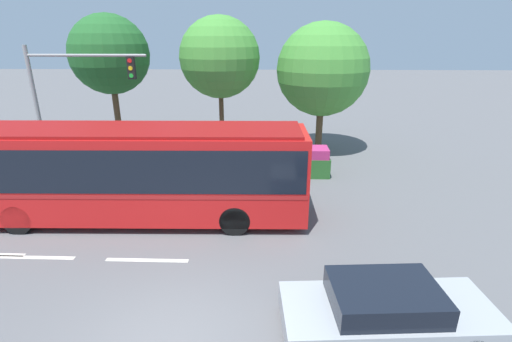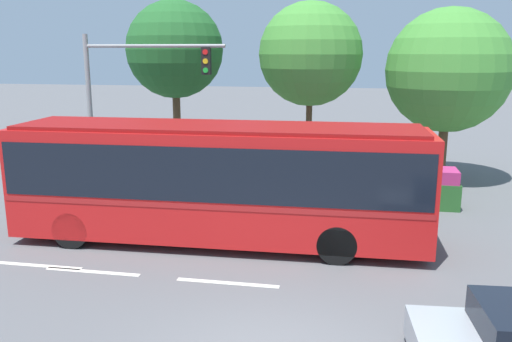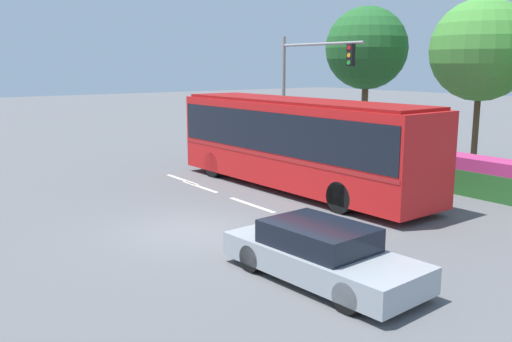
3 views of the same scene
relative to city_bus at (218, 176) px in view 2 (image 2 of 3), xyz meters
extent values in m
cube|color=red|center=(0.01, 0.00, -0.15)|extent=(11.28, 2.73, 2.93)
cube|color=black|center=(0.01, 0.00, 0.32)|extent=(11.05, 2.77, 1.41)
cube|color=#B21E1E|center=(0.01, 0.00, -0.50)|extent=(11.16, 2.76, 0.14)
cube|color=black|center=(-5.62, -0.13, 0.20)|extent=(0.11, 2.11, 1.64)
cube|color=maroon|center=(0.01, 0.00, 1.36)|extent=(10.82, 2.52, 0.10)
cylinder|color=black|center=(-3.78, -1.18, -1.36)|extent=(1.01, 0.32, 1.00)
cylinder|color=black|center=(-3.83, 1.00, -1.36)|extent=(1.01, 0.32, 1.00)
cylinder|color=black|center=(3.29, -1.01, -1.36)|extent=(1.01, 0.32, 1.00)
cylinder|color=black|center=(3.24, 1.16, -1.36)|extent=(1.01, 0.32, 1.00)
cylinder|color=black|center=(5.53, -4.51, -1.56)|extent=(0.63, 0.26, 0.61)
cylinder|color=gray|center=(-5.74, 4.03, 1.03)|extent=(0.18, 0.18, 5.78)
cylinder|color=gray|center=(-3.23, 4.03, 3.50)|extent=(5.03, 0.12, 0.12)
cube|color=black|center=(-1.38, 4.03, 3.00)|extent=(0.30, 0.22, 0.90)
cylinder|color=red|center=(-1.38, 3.91, 3.30)|extent=(0.18, 0.02, 0.18)
cylinder|color=yellow|center=(-1.38, 3.91, 3.00)|extent=(0.18, 0.02, 0.18)
cylinder|color=green|center=(-1.38, 3.91, 2.70)|extent=(0.18, 0.02, 0.18)
cube|color=#286028|center=(3.51, 4.57, -1.42)|extent=(7.33, 1.12, 0.89)
cube|color=#B22D6B|center=(3.51, 4.57, -0.76)|extent=(7.19, 1.06, 0.43)
cylinder|color=brown|center=(-3.64, 7.41, 0.06)|extent=(0.31, 0.31, 3.85)
sphere|color=#236028|center=(-3.64, 7.41, 3.39)|extent=(3.92, 3.92, 3.92)
cylinder|color=brown|center=(1.77, 8.37, -0.08)|extent=(0.25, 0.25, 3.57)
sphere|color=#479338|center=(1.77, 8.37, 3.21)|extent=(4.20, 4.20, 4.20)
cylinder|color=brown|center=(7.19, 8.55, -0.51)|extent=(0.37, 0.37, 2.71)
sphere|color=#479338|center=(7.19, 8.55, 2.59)|extent=(4.86, 4.86, 4.86)
cube|color=silver|center=(-4.03, -2.50, -1.86)|extent=(2.40, 0.16, 0.01)
cube|color=silver|center=(0.88, -2.64, -1.86)|extent=(2.40, 0.16, 0.01)
cube|color=silver|center=(-2.47, -2.61, -1.86)|extent=(2.40, 0.16, 0.01)
camera|label=1|loc=(4.32, -11.65, 4.21)|focal=25.84mm
camera|label=2|loc=(3.54, -13.62, 3.34)|focal=37.17mm
camera|label=3|loc=(15.05, -12.89, 2.63)|focal=38.94mm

